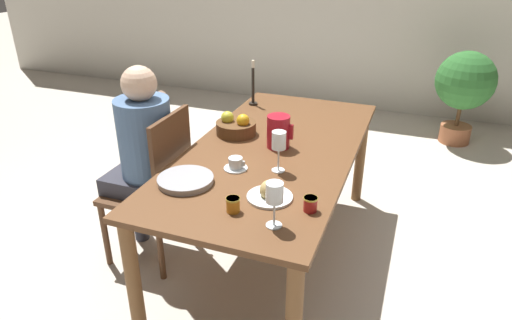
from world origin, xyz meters
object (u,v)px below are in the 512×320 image
object	(u,v)px
red_pitcher	(278,131)
wine_glass_juice	(275,195)
teacup_near_person	(236,164)
chair_person_side	(157,186)
potted_plant	(465,85)
jam_jar_amber	(310,203)
wine_glass_water	(279,142)
fruit_bowl	(236,127)
serving_tray	(186,180)
person_seated	(142,149)
jam_jar_red	(233,204)
bread_plate	(270,193)
candlestick_tall	(253,88)

from	to	relation	value
red_pitcher	wine_glass_juice	distance (m)	0.77
teacup_near_person	chair_person_side	bearing A→B (deg)	172.62
chair_person_side	potted_plant	bearing A→B (deg)	-34.16
jam_jar_amber	wine_glass_water	bearing A→B (deg)	128.30
teacup_near_person	fruit_bowl	size ratio (longest dim) A/B	0.51
red_pitcher	serving_tray	size ratio (longest dim) A/B	0.69
person_seated	teacup_near_person	bearing A→B (deg)	-98.82
teacup_near_person	jam_jar_red	bearing A→B (deg)	-68.71
teacup_near_person	serving_tray	world-z (taller)	teacup_near_person
potted_plant	bread_plate	bearing A→B (deg)	-108.33
wine_glass_water	jam_jar_amber	world-z (taller)	wine_glass_water
wine_glass_water	candlestick_tall	size ratio (longest dim) A/B	0.68
jam_jar_amber	bread_plate	bearing A→B (deg)	168.52
serving_tray	bread_plate	bearing A→B (deg)	1.01
chair_person_side	red_pitcher	xyz separation A→B (m)	(0.64, 0.26, 0.33)
wine_glass_water	fruit_bowl	world-z (taller)	wine_glass_water
chair_person_side	potted_plant	distance (m)	3.03
wine_glass_water	wine_glass_juice	xyz separation A→B (m)	(0.13, -0.47, -0.01)
person_seated	jam_jar_red	xyz separation A→B (m)	(0.76, -0.46, 0.07)
wine_glass_juice	bread_plate	bearing A→B (deg)	113.44
chair_person_side	fruit_bowl	xyz separation A→B (m)	(0.35, 0.35, 0.28)
person_seated	potted_plant	size ratio (longest dim) A/B	1.35
potted_plant	fruit_bowl	bearing A→B (deg)	-122.01
chair_person_side	person_seated	distance (m)	0.22
chair_person_side	potted_plant	xyz separation A→B (m)	(1.70, 2.51, 0.07)
wine_glass_juice	candlestick_tall	bearing A→B (deg)	114.10
chair_person_side	serving_tray	xyz separation A→B (m)	(0.36, -0.29, 0.25)
teacup_near_person	candlestick_tall	world-z (taller)	candlestick_tall
person_seated	chair_person_side	bearing A→B (deg)	-106.89
bread_plate	potted_plant	bearing A→B (deg)	71.67
candlestick_tall	fruit_bowl	bearing A→B (deg)	-79.79
bread_plate	candlestick_tall	xyz separation A→B (m)	(-0.52, 1.16, 0.09)
potted_plant	red_pitcher	bearing A→B (deg)	-115.26
red_pitcher	potted_plant	xyz separation A→B (m)	(1.06, 2.25, -0.25)
jam_jar_red	fruit_bowl	world-z (taller)	fruit_bowl
person_seated	teacup_near_person	world-z (taller)	person_seated
teacup_near_person	wine_glass_water	bearing A→B (deg)	15.02
chair_person_side	candlestick_tall	size ratio (longest dim) A/B	3.01
wine_glass_juice	potted_plant	xyz separation A→B (m)	(0.84, 2.98, -0.30)
chair_person_side	serving_tray	distance (m)	0.52
person_seated	potted_plant	bearing A→B (deg)	-35.85
bread_plate	jam_jar_red	world-z (taller)	bread_plate
bread_plate	candlestick_tall	distance (m)	1.28
wine_glass_juice	fruit_bowl	size ratio (longest dim) A/B	0.84
red_pitcher	candlestick_tall	bearing A→B (deg)	121.74
jam_jar_amber	potted_plant	xyz separation A→B (m)	(0.73, 2.82, -0.20)
chair_person_side	teacup_near_person	size ratio (longest dim) A/B	7.75
red_pitcher	fruit_bowl	bearing A→B (deg)	162.90
bread_plate	jam_jar_amber	bearing A→B (deg)	-11.48
bread_plate	jam_jar_red	bearing A→B (deg)	-124.51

